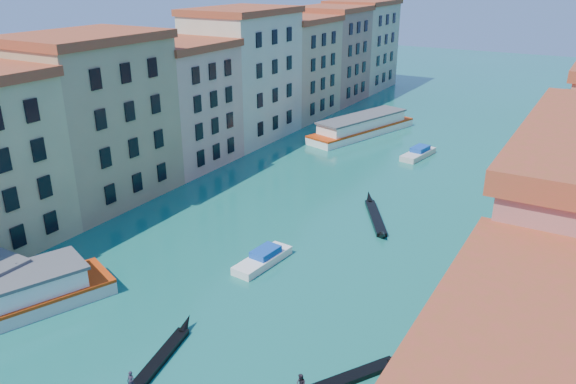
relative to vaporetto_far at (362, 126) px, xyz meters
name	(u,v)px	position (x,y,z in m)	size (l,w,h in m)	color
left_bank_palazzos	(221,86)	(-16.83, -17.27, 8.20)	(12.80, 128.40, 21.00)	beige
quay	(542,199)	(31.17, -16.95, -1.00)	(4.00, 140.00, 1.00)	#A89E88
mooring_poles_right	(431,347)	(28.27, -53.15, -0.20)	(1.44, 54.24, 3.20)	#51301B
vaporetto_far	(362,126)	(0.00, 0.00, 0.00)	(11.37, 22.97, 3.34)	white
gondola_fore	(158,360)	(11.28, -63.33, -1.15)	(2.99, 10.36, 2.08)	black
gondola_right	(342,378)	(23.74, -58.44, -1.08)	(6.57, 9.71, 2.19)	black
gondola_far	(375,216)	(15.24, -31.50, -1.15)	(7.06, 10.98, 1.74)	black
motorboat_mid	(263,258)	(9.86, -46.89, -0.95)	(2.82, 7.09, 1.43)	white
motorboat_far	(419,153)	(12.34, -6.97, -0.90)	(3.48, 7.70, 1.54)	silver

